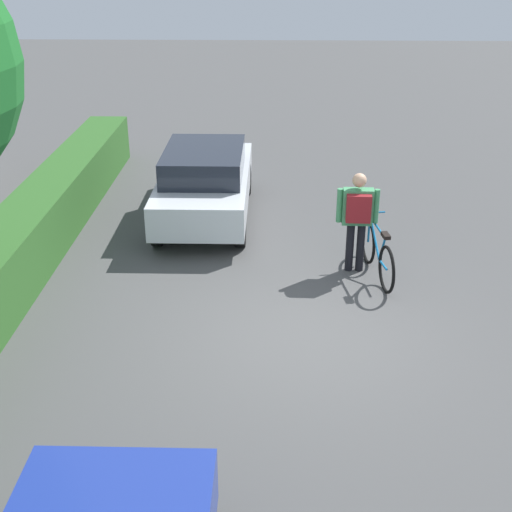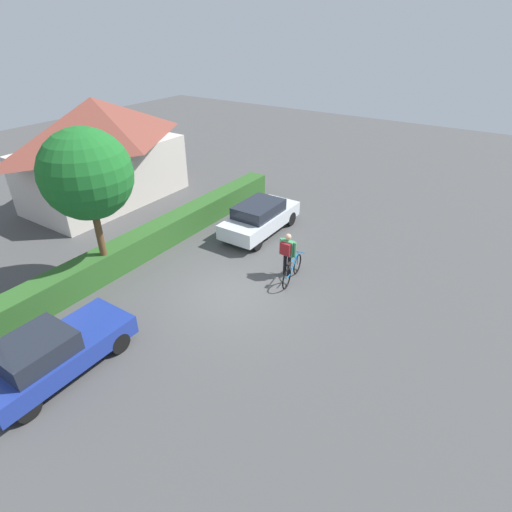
{
  "view_description": "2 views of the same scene",
  "coord_description": "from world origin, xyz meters",
  "px_view_note": "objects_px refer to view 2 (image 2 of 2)",
  "views": [
    {
      "loc": [
        -8.17,
        0.47,
        5.02
      ],
      "look_at": [
        -0.07,
        0.67,
        1.23
      ],
      "focal_mm": 47.91,
      "sensor_mm": 36.0,
      "label": 1
    },
    {
      "loc": [
        -9.09,
        -6.93,
        8.18
      ],
      "look_at": [
        0.89,
        -0.32,
        1.17
      ],
      "focal_mm": 28.67,
      "sensor_mm": 36.0,
      "label": 2
    }
  ],
  "objects_px": {
    "person_rider": "(287,251)",
    "bicycle": "(292,270)",
    "tree_kerbside": "(87,175)",
    "parked_car_near": "(52,353)",
    "parked_car_far": "(260,217)"
  },
  "relations": [
    {
      "from": "parked_car_far",
      "to": "person_rider",
      "type": "distance_m",
      "value": 3.55
    },
    {
      "from": "bicycle",
      "to": "person_rider",
      "type": "xyz_separation_m",
      "value": [
        0.18,
        0.33,
        0.61
      ]
    },
    {
      "from": "parked_car_near",
      "to": "person_rider",
      "type": "xyz_separation_m",
      "value": [
        7.5,
        -2.66,
        0.31
      ]
    },
    {
      "from": "parked_car_far",
      "to": "bicycle",
      "type": "relative_size",
      "value": 2.25
    },
    {
      "from": "parked_car_far",
      "to": "tree_kerbside",
      "type": "bearing_deg",
      "value": 157.27
    },
    {
      "from": "parked_car_far",
      "to": "bicycle",
      "type": "xyz_separation_m",
      "value": [
        -2.51,
        -3.0,
        -0.34
      ]
    },
    {
      "from": "tree_kerbside",
      "to": "parked_car_near",
      "type": "bearing_deg",
      "value": -145.65
    },
    {
      "from": "parked_car_near",
      "to": "bicycle",
      "type": "relative_size",
      "value": 2.19
    },
    {
      "from": "person_rider",
      "to": "tree_kerbside",
      "type": "xyz_separation_m",
      "value": [
        -3.76,
        5.21,
        2.89
      ]
    },
    {
      "from": "parked_car_near",
      "to": "person_rider",
      "type": "height_order",
      "value": "person_rider"
    },
    {
      "from": "parked_car_near",
      "to": "tree_kerbside",
      "type": "height_order",
      "value": "tree_kerbside"
    },
    {
      "from": "parked_car_far",
      "to": "tree_kerbside",
      "type": "height_order",
      "value": "tree_kerbside"
    },
    {
      "from": "person_rider",
      "to": "bicycle",
      "type": "bearing_deg",
      "value": -118.42
    },
    {
      "from": "bicycle",
      "to": "tree_kerbside",
      "type": "relative_size",
      "value": 0.34
    },
    {
      "from": "parked_car_far",
      "to": "tree_kerbside",
      "type": "relative_size",
      "value": 0.76
    }
  ]
}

